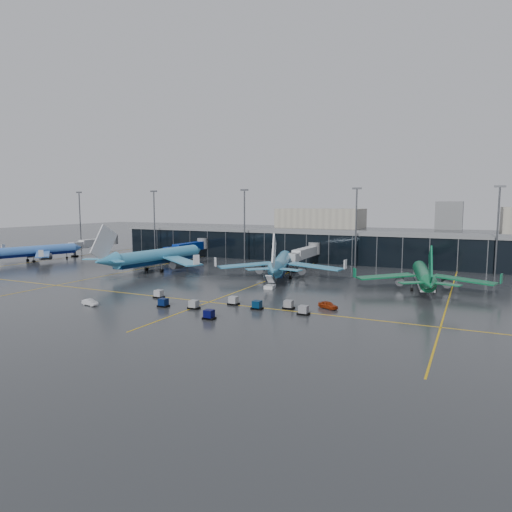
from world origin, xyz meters
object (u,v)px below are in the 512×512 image
at_px(airliner_aer_lingus, 424,266).
at_px(baggage_carts, 225,305).
at_px(service_van_white, 90,302).
at_px(mobile_airstair, 270,285).
at_px(airliner_klm_west, 35,245).
at_px(airliner_klm_near, 281,255).
at_px(service_van_red, 328,305).
at_px(airliner_arkefly, 159,248).

distance_m(airliner_aer_lingus, baggage_carts, 49.71).
relative_size(baggage_carts, service_van_white, 9.21).
relative_size(baggage_carts, mobile_airstair, 10.38).
height_order(airliner_klm_west, service_van_white, airliner_klm_west).
distance_m(airliner_klm_near, mobile_airstair, 17.67).
distance_m(airliner_klm_west, mobile_airstair, 96.90).
relative_size(airliner_aer_lingus, service_van_red, 8.81).
height_order(airliner_aer_lingus, baggage_carts, airliner_aer_lingus).
bearing_deg(baggage_carts, service_van_red, 25.46).
distance_m(airliner_klm_west, service_van_red, 118.00).
bearing_deg(airliner_aer_lingus, service_van_white, -151.62).
xyz_separation_m(airliner_aer_lingus, service_van_red, (-14.68, -28.12, -5.00)).
height_order(baggage_carts, mobile_airstair, mobile_airstair).
distance_m(baggage_carts, mobile_airstair, 23.23).
relative_size(airliner_klm_west, airliner_klm_near, 0.93).
distance_m(mobile_airstair, service_van_red, 23.84).
height_order(airliner_klm_near, service_van_white, airliner_klm_near).
distance_m(airliner_arkefly, airliner_aer_lingus, 76.08).
bearing_deg(airliner_arkefly, airliner_klm_west, -173.94).
bearing_deg(airliner_arkefly, service_van_white, -63.51).
xyz_separation_m(baggage_carts, mobile_airstair, (-0.61, 23.22, 0.01)).
bearing_deg(service_van_white, mobile_airstair, -28.52).
bearing_deg(mobile_airstair, airliner_aer_lingus, 14.79).
bearing_deg(airliner_klm_near, service_van_red, -70.94).
relative_size(airliner_klm_west, service_van_red, 9.08).
distance_m(airliner_aer_lingus, service_van_red, 32.12).
bearing_deg(airliner_klm_near, airliner_aer_lingus, -21.64).
bearing_deg(mobile_airstair, service_van_white, -134.97).
bearing_deg(service_van_white, airliner_klm_near, -14.29).
height_order(airliner_arkefly, mobile_airstair, airliner_arkefly).
xyz_separation_m(airliner_klm_west, airliner_aer_lingus, (129.70, 2.27, -0.18)).
relative_size(mobile_airstair, service_van_red, 0.82).
xyz_separation_m(airliner_klm_west, mobile_airstair, (96.09, -11.36, -5.13)).
bearing_deg(service_van_red, airliner_arkefly, 93.63).
bearing_deg(airliner_klm_west, airliner_aer_lingus, 17.03).
height_order(airliner_aer_lingus, service_van_white, airliner_aer_lingus).
xyz_separation_m(mobile_airstair, service_van_white, (-25.22, -32.65, -0.13)).
bearing_deg(service_van_white, airliner_klm_west, 67.33).
bearing_deg(airliner_arkefly, mobile_airstair, -10.39).
height_order(airliner_arkefly, baggage_carts, airliner_arkefly).
relative_size(airliner_aer_lingus, mobile_airstair, 10.77).
bearing_deg(service_van_white, airliner_arkefly, 30.27).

